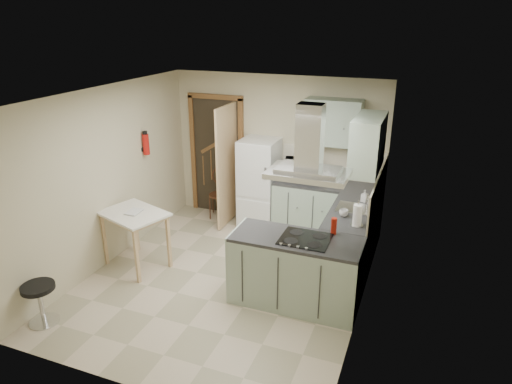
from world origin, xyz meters
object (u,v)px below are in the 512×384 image
at_px(fridge, 259,183).
at_px(microwave, 303,169).
at_px(drop_leaf_table, 136,239).
at_px(bentwood_chair, 219,195).
at_px(extractor_hood, 308,174).
at_px(peninsula, 296,271).
at_px(stool, 41,304).

distance_m(fridge, microwave, 0.79).
xyz_separation_m(drop_leaf_table, bentwood_chair, (0.36, 1.98, -0.01)).
distance_m(extractor_hood, drop_leaf_table, 2.79).
relative_size(fridge, microwave, 2.59).
xyz_separation_m(peninsula, stool, (-2.64, -1.44, -0.20)).
bearing_deg(fridge, peninsula, -58.26).
distance_m(extractor_hood, bentwood_chair, 3.22).
bearing_deg(fridge, bentwood_chair, 175.12).
xyz_separation_m(fridge, bentwood_chair, (-0.78, 0.07, -0.34)).
relative_size(drop_leaf_table, bentwood_chair, 1.08).
bearing_deg(microwave, fridge, 171.45).
bearing_deg(stool, peninsula, 28.67).
relative_size(extractor_hood, bentwood_chair, 1.11).
relative_size(stool, microwave, 0.87).
height_order(peninsula, stool, peninsula).
height_order(drop_leaf_table, microwave, microwave).
distance_m(peninsula, microwave, 2.19).
relative_size(peninsula, microwave, 2.68).
bearing_deg(microwave, extractor_hood, -87.30).
bearing_deg(peninsula, drop_leaf_table, 178.38).
bearing_deg(bentwood_chair, extractor_hood, -59.90).
distance_m(fridge, stool, 3.73).
xyz_separation_m(fridge, peninsula, (1.22, -1.98, -0.30)).
height_order(peninsula, drop_leaf_table, peninsula).
bearing_deg(bentwood_chair, microwave, -15.76).
xyz_separation_m(bentwood_chair, stool, (-0.63, -3.49, -0.15)).
relative_size(peninsula, drop_leaf_table, 1.76).
bearing_deg(stool, extractor_hood, 27.78).
xyz_separation_m(extractor_hood, stool, (-2.74, -1.44, -1.47)).
xyz_separation_m(extractor_hood, drop_leaf_table, (-2.46, 0.07, -1.31)).
distance_m(drop_leaf_table, bentwood_chair, 2.01).
height_order(bentwood_chair, stool, bentwood_chair).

